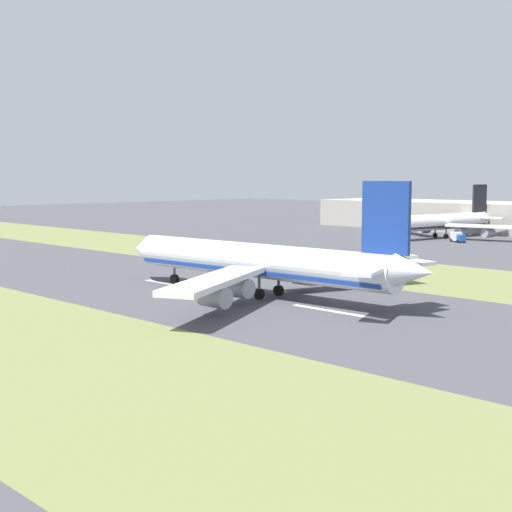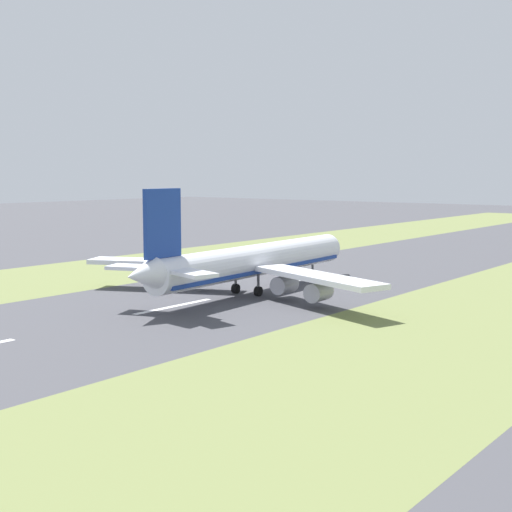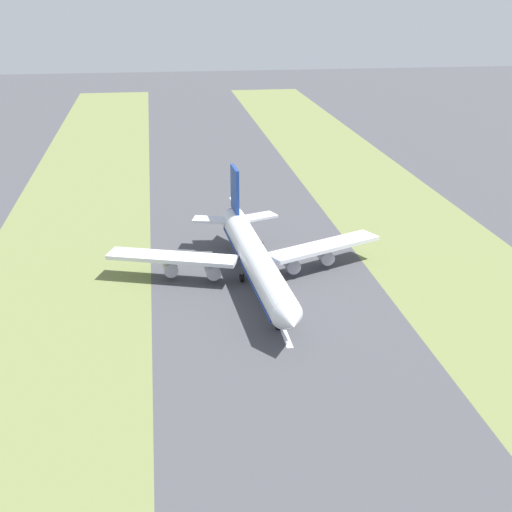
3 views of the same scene
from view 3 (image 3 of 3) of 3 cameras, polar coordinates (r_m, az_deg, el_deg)
The scene contains 7 objects.
ground_plane at distance 154.20m, azimuth 0.95°, elevation -2.76°, with size 800.00×800.00×0.00m, color #424247.
grass_median_west at distance 166.82m, azimuth 16.41°, elevation -1.76°, with size 40.00×600.00×0.01m, color olive.
grass_median_east at distance 154.19m, azimuth -15.83°, elevation -3.62°, with size 40.00×600.00×0.01m, color olive.
centreline_dash_near at distance 212.64m, azimuth -1.72°, elevation 4.06°, with size 1.20×18.00×0.01m, color silver.
centreline_dash_mid at distance 175.09m, azimuth -0.23°, elevation 0.24°, with size 1.20×18.00×0.01m, color silver.
centreline_dash_far at distance 138.93m, azimuth 2.07°, elevation -5.60°, with size 1.20×18.00×0.01m, color silver.
airplane_main_jet at distance 155.91m, azimuth -0.14°, elevation -0.09°, with size 64.02×67.21×20.20m.
Camera 3 is at (22.53, 139.11, 62.61)m, focal length 50.00 mm.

